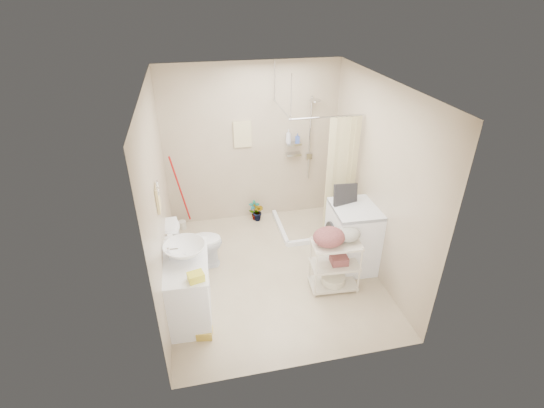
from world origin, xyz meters
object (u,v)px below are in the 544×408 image
Objects in this scene: vanity at (188,289)px; laundry_rack at (335,261)px; toilet at (195,244)px; washing_machine at (354,237)px.

vanity is 1.88m from laundry_rack.
washing_machine reaches higher than toilet.
toilet is 0.90× the size of laundry_rack.
washing_machine reaches higher than laundry_rack.
washing_machine is 1.12× the size of laundry_rack.
washing_machine is at bearing -104.59° from toilet.
washing_machine is at bearing 47.06° from laundry_rack.
washing_machine is (2.18, -0.45, 0.10)m from toilet.
vanity is at bearing 169.89° from toilet.
laundry_rack is (1.76, -0.85, 0.04)m from toilet.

